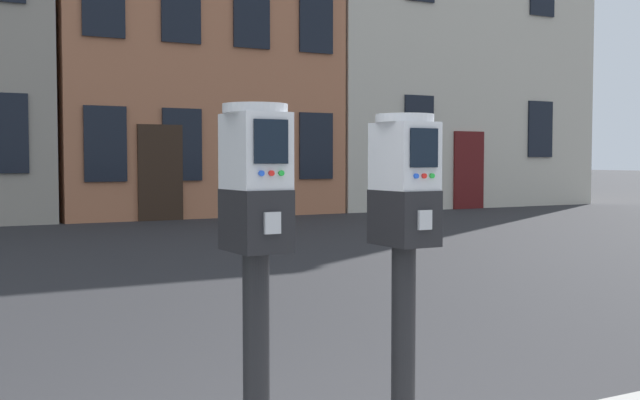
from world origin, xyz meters
The scene contains 4 objects.
parking_meter_near_kerb centered at (-0.38, -0.12, 1.09)m, with size 0.22×0.25×1.37m.
parking_meter_twin_adjacent centered at (0.22, -0.12, 1.08)m, with size 0.22×0.25×1.36m.
townhouse_orange_brick centered at (5.08, 17.00, 4.55)m, with size 6.75×5.77×9.09m.
townhouse_brownstone centered at (12.80, 17.47, 6.03)m, with size 8.53×6.70×12.04m.
Camera 1 is at (-1.44, -2.49, 1.33)m, focal length 43.89 mm.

